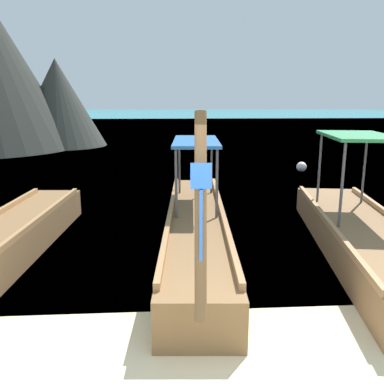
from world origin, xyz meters
name	(u,v)px	position (x,y,z in m)	size (l,w,h in m)	color
sea_water	(169,118)	(0.00, 62.10, 0.00)	(120.00, 120.00, 0.00)	teal
longtail_boat_turquoise_ribbon	(3,245)	(-3.25, 3.94, 0.32)	(1.38, 6.57, 2.71)	brown
longtail_boat_blue_ribbon	(196,228)	(0.10, 4.47, 0.38)	(1.46, 7.16, 2.64)	brown
longtail_boat_yellow_ribbon	(362,236)	(3.06, 3.90, 0.35)	(2.29, 6.67, 2.75)	olive
mooring_buoy_near	(302,167)	(4.81, 12.41, 0.20)	(0.39, 0.39, 0.39)	white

